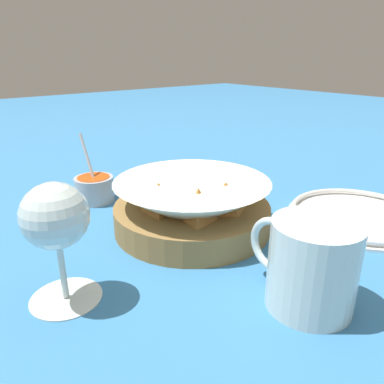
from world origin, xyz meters
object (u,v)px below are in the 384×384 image
(wine_glass, at_px, (56,221))
(food_basket, at_px, (192,207))
(sauce_cup, at_px, (94,188))
(side_plate, at_px, (359,215))
(beer_mug, at_px, (311,268))

(wine_glass, bearing_deg, food_basket, -77.72)
(sauce_cup, xyz_separation_m, wine_glass, (-0.25, 0.15, 0.07))
(food_basket, distance_m, side_plate, 0.28)
(food_basket, distance_m, wine_glass, 0.23)
(food_basket, relative_size, wine_glass, 1.75)
(wine_glass, bearing_deg, side_plate, -102.34)
(wine_glass, relative_size, side_plate, 0.60)
(wine_glass, distance_m, side_plate, 0.47)
(beer_mug, bearing_deg, side_plate, -73.32)
(food_basket, xyz_separation_m, wine_glass, (-0.05, 0.22, 0.06))
(sauce_cup, distance_m, wine_glass, 0.30)
(wine_glass, relative_size, beer_mug, 1.04)
(side_plate, bearing_deg, food_basket, 57.78)
(wine_glass, bearing_deg, beer_mug, -131.40)
(food_basket, distance_m, sauce_cup, 0.21)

